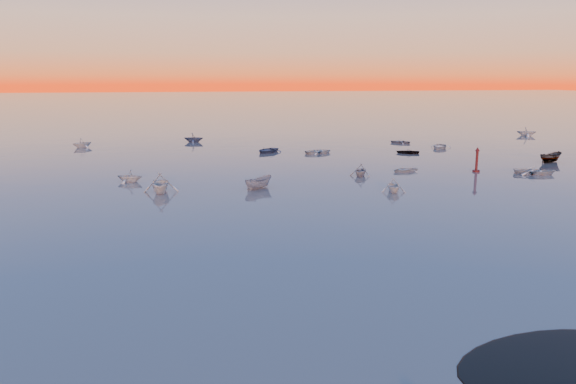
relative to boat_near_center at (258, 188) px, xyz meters
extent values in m
plane|color=#615751|center=(2.76, 63.05, 0.00)|extent=(600.00, 600.00, 0.00)
imported|color=gray|center=(0.00, 0.00, 0.00)|extent=(3.29, 3.81, 1.24)
cylinder|color=#450F0E|center=(27.76, 5.07, 0.05)|extent=(0.88, 0.88, 0.29)
cylinder|color=#450F0E|center=(27.76, 5.07, 1.27)|extent=(0.31, 0.31, 2.55)
cone|color=#450F0E|center=(27.76, 5.07, 2.79)|extent=(0.59, 0.59, 0.49)
camera|label=1|loc=(-8.29, -56.93, 11.56)|focal=35.00mm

